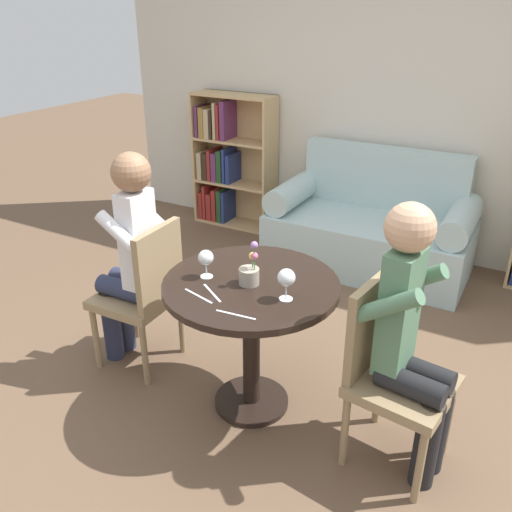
# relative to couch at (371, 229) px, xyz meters

# --- Properties ---
(ground_plane) EXTENTS (16.00, 16.00, 0.00)m
(ground_plane) POSITION_rel_couch_xyz_m (0.00, -1.97, -0.31)
(ground_plane) COLOR brown
(back_wall) EXTENTS (5.20, 0.05, 2.70)m
(back_wall) POSITION_rel_couch_xyz_m (0.00, 0.43, 1.04)
(back_wall) COLOR beige
(back_wall) RESTS_ON ground_plane
(round_table) EXTENTS (0.87, 0.87, 0.75)m
(round_table) POSITION_rel_couch_xyz_m (0.00, -1.97, 0.27)
(round_table) COLOR black
(round_table) RESTS_ON ground_plane
(couch) EXTENTS (1.57, 0.80, 0.92)m
(couch) POSITION_rel_couch_xyz_m (0.00, 0.00, 0.00)
(couch) COLOR #A8C1C1
(couch) RESTS_ON ground_plane
(bookshelf_left) EXTENTS (0.78, 0.28, 1.24)m
(bookshelf_left) POSITION_rel_couch_xyz_m (-1.52, 0.26, 0.29)
(bookshelf_left) COLOR tan
(bookshelf_left) RESTS_ON ground_plane
(chair_left) EXTENTS (0.43, 0.43, 0.90)m
(chair_left) POSITION_rel_couch_xyz_m (-0.71, -1.94, 0.18)
(chair_left) COLOR #937A56
(chair_left) RESTS_ON ground_plane
(chair_right) EXTENTS (0.47, 0.47, 0.90)m
(chair_right) POSITION_rel_couch_xyz_m (0.71, -1.97, 0.18)
(chair_right) COLOR #937A56
(chair_right) RESTS_ON ground_plane
(person_left) EXTENTS (0.42, 0.35, 1.29)m
(person_left) POSITION_rel_couch_xyz_m (-0.80, -1.94, 0.38)
(person_left) COLOR #282D47
(person_left) RESTS_ON ground_plane
(person_right) EXTENTS (0.44, 0.38, 1.28)m
(person_right) POSITION_rel_couch_xyz_m (0.80, -1.99, 0.37)
(person_right) COLOR black
(person_right) RESTS_ON ground_plane
(wine_glass_left) EXTENTS (0.08, 0.08, 0.14)m
(wine_glass_left) POSITION_rel_couch_xyz_m (-0.22, -2.03, 0.54)
(wine_glass_left) COLOR white
(wine_glass_left) RESTS_ON round_table
(wine_glass_right) EXTENTS (0.08, 0.08, 0.15)m
(wine_glass_right) POSITION_rel_couch_xyz_m (0.22, -2.04, 0.54)
(wine_glass_right) COLOR white
(wine_glass_right) RESTS_ON round_table
(flower_vase) EXTENTS (0.10, 0.10, 0.23)m
(flower_vase) POSITION_rel_couch_xyz_m (0.00, -1.99, 0.49)
(flower_vase) COLOR #9E9384
(flower_vase) RESTS_ON round_table
(knife_left_setting) EXTENTS (0.19, 0.06, 0.00)m
(knife_left_setting) POSITION_rel_couch_xyz_m (-0.15, -2.21, 0.44)
(knife_left_setting) COLOR silver
(knife_left_setting) RESTS_ON round_table
(fork_left_setting) EXTENTS (0.16, 0.11, 0.00)m
(fork_left_setting) POSITION_rel_couch_xyz_m (-0.11, -2.15, 0.44)
(fork_left_setting) COLOR silver
(fork_left_setting) RESTS_ON round_table
(knife_right_setting) EXTENTS (0.19, 0.03, 0.00)m
(knife_right_setting) POSITION_rel_couch_xyz_m (0.09, -2.27, 0.44)
(knife_right_setting) COLOR silver
(knife_right_setting) RESTS_ON round_table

